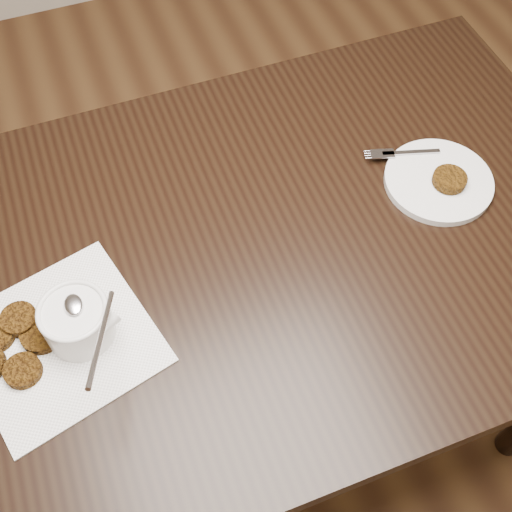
{
  "coord_description": "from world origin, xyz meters",
  "views": [
    {
      "loc": [
        -0.19,
        -0.44,
        1.64
      ],
      "look_at": [
        0.01,
        0.08,
        0.8
      ],
      "focal_mm": 44.87,
      "sensor_mm": 36.0,
      "label": 1
    }
  ],
  "objects_px": {
    "napkin": "(61,340)",
    "table": "(257,341)",
    "plate_with_patty": "(439,178)",
    "sauce_ramekin": "(71,310)"
  },
  "relations": [
    {
      "from": "napkin",
      "to": "plate_with_patty",
      "type": "xyz_separation_m",
      "value": [
        0.7,
        0.07,
        0.01
      ]
    },
    {
      "from": "table",
      "to": "sauce_ramekin",
      "type": "xyz_separation_m",
      "value": [
        -0.31,
        -0.06,
        0.45
      ]
    },
    {
      "from": "plate_with_patty",
      "to": "napkin",
      "type": "bearing_deg",
      "value": -174.24
    },
    {
      "from": "napkin",
      "to": "plate_with_patty",
      "type": "relative_size",
      "value": 1.36
    },
    {
      "from": "sauce_ramekin",
      "to": "napkin",
      "type": "bearing_deg",
      "value": -177.61
    },
    {
      "from": "table",
      "to": "sauce_ramekin",
      "type": "bearing_deg",
      "value": -169.04
    },
    {
      "from": "sauce_ramekin",
      "to": "plate_with_patty",
      "type": "xyz_separation_m",
      "value": [
        0.66,
        0.07,
        -0.06
      ]
    },
    {
      "from": "plate_with_patty",
      "to": "sauce_ramekin",
      "type": "bearing_deg",
      "value": -174.06
    },
    {
      "from": "napkin",
      "to": "table",
      "type": "bearing_deg",
      "value": 10.12
    },
    {
      "from": "sauce_ramekin",
      "to": "plate_with_patty",
      "type": "height_order",
      "value": "sauce_ramekin"
    }
  ]
}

